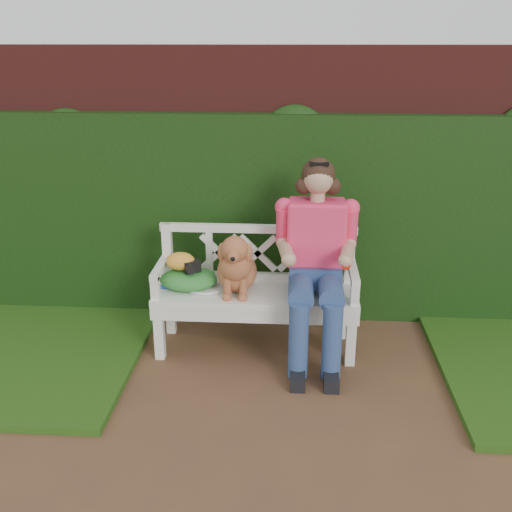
{
  "coord_description": "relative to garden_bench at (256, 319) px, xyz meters",
  "views": [
    {
      "loc": [
        0.03,
        -3.02,
        2.25
      ],
      "look_at": [
        -0.24,
        1.07,
        0.75
      ],
      "focal_mm": 42.0,
      "sensor_mm": 36.0,
      "label": 1
    }
  ],
  "objects": [
    {
      "name": "green_bag",
      "position": [
        -0.51,
        0.01,
        0.31
      ],
      "size": [
        0.48,
        0.4,
        0.15
      ],
      "primitive_type": null,
      "rotation": [
        0.0,
        0.0,
        -0.17
      ],
      "color": "#2D8E33",
      "rests_on": "garden_bench"
    },
    {
      "name": "brick_wall",
      "position": [
        0.24,
        0.83,
        0.86
      ],
      "size": [
        10.0,
        0.3,
        2.2
      ],
      "primitive_type": "cube",
      "color": "#5B211D",
      "rests_on": "ground"
    },
    {
      "name": "dog",
      "position": [
        -0.14,
        -0.05,
        0.48
      ],
      "size": [
        0.41,
        0.49,
        0.48
      ],
      "primitive_type": null,
      "rotation": [
        0.0,
        0.0,
        -0.24
      ],
      "color": "brown",
      "rests_on": "garden_bench"
    },
    {
      "name": "camera_item",
      "position": [
        -0.48,
        -0.01,
        0.43
      ],
      "size": [
        0.15,
        0.14,
        0.08
      ],
      "primitive_type": "cube",
      "rotation": [
        0.0,
        0.0,
        0.43
      ],
      "color": "black",
      "rests_on": "green_bag"
    },
    {
      "name": "ivy_hedge",
      "position": [
        0.24,
        0.61,
        0.61
      ],
      "size": [
        10.0,
        0.18,
        1.7
      ],
      "primitive_type": "cube",
      "color": "#18400E",
      "rests_on": "ground"
    },
    {
      "name": "garden_bench",
      "position": [
        0.0,
        0.0,
        0.0
      ],
      "size": [
        1.6,
        0.65,
        0.48
      ],
      "primitive_type": null,
      "rotation": [
        0.0,
        0.0,
        -0.03
      ],
      "color": "white",
      "rests_on": "ground"
    },
    {
      "name": "tennis_racket",
      "position": [
        -0.4,
        -0.02,
        0.25
      ],
      "size": [
        0.57,
        0.35,
        0.03
      ],
      "primitive_type": null,
      "rotation": [
        0.0,
        0.0,
        -0.26
      ],
      "color": "white",
      "rests_on": "garden_bench"
    },
    {
      "name": "baseball_glove",
      "position": [
        -0.56,
        0.01,
        0.45
      ],
      "size": [
        0.26,
        0.23,
        0.14
      ],
      "primitive_type": "ellipsoid",
      "rotation": [
        0.0,
        0.0,
        -0.42
      ],
      "color": "gold",
      "rests_on": "green_bag"
    },
    {
      "name": "seated_woman",
      "position": [
        0.43,
        -0.02,
        0.5
      ],
      "size": [
        0.9,
        1.01,
        1.48
      ],
      "primitive_type": null,
      "rotation": [
        0.0,
        0.0,
        -0.41
      ],
      "color": "#D03B41",
      "rests_on": "ground"
    },
    {
      "name": "ground",
      "position": [
        0.24,
        -1.07,
        -0.24
      ],
      "size": [
        60.0,
        60.0,
        0.0
      ],
      "primitive_type": "plane",
      "color": "#523525"
    }
  ]
}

